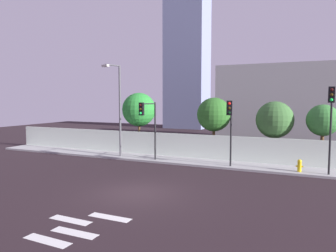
{
  "coord_description": "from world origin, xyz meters",
  "views": [
    {
      "loc": [
        7.66,
        -13.28,
        4.59
      ],
      "look_at": [
        -1.22,
        6.5,
        2.79
      ],
      "focal_mm": 33.8,
      "sensor_mm": 36.0,
      "label": 1
    }
  ],
  "objects_px": {
    "street_lamp_curbside": "(118,104)",
    "roadside_tree_leftmost": "(139,110)",
    "traffic_light_right": "(230,119)",
    "roadside_tree_rightmost": "(323,121)",
    "roadside_tree_midright": "(275,120)",
    "traffic_light_center": "(148,118)",
    "traffic_light_left": "(331,112)",
    "roadside_tree_midleft": "(214,115)",
    "fire_hydrant": "(299,165)"
  },
  "relations": [
    {
      "from": "traffic_light_left",
      "to": "fire_hydrant",
      "type": "relative_size",
      "value": 6.67
    },
    {
      "from": "roadside_tree_leftmost",
      "to": "roadside_tree_midright",
      "type": "xyz_separation_m",
      "value": [
        11.17,
        -0.0,
        -0.59
      ]
    },
    {
      "from": "traffic_light_right",
      "to": "fire_hydrant",
      "type": "relative_size",
      "value": 5.65
    },
    {
      "from": "traffic_light_right",
      "to": "roadside_tree_midleft",
      "type": "relative_size",
      "value": 0.92
    },
    {
      "from": "street_lamp_curbside",
      "to": "roadside_tree_midright",
      "type": "distance_m",
      "value": 11.77
    },
    {
      "from": "street_lamp_curbside",
      "to": "roadside_tree_rightmost",
      "type": "bearing_deg",
      "value": 11.72
    },
    {
      "from": "roadside_tree_leftmost",
      "to": "traffic_light_center",
      "type": "bearing_deg",
      "value": -53.26
    },
    {
      "from": "traffic_light_right",
      "to": "roadside_tree_rightmost",
      "type": "distance_m",
      "value": 6.69
    },
    {
      "from": "traffic_light_center",
      "to": "traffic_light_left",
      "type": "bearing_deg",
      "value": 1.98
    },
    {
      "from": "traffic_light_right",
      "to": "roadside_tree_leftmost",
      "type": "relative_size",
      "value": 0.84
    },
    {
      "from": "traffic_light_center",
      "to": "fire_hydrant",
      "type": "height_order",
      "value": "traffic_light_center"
    },
    {
      "from": "roadside_tree_leftmost",
      "to": "roadside_tree_midright",
      "type": "bearing_deg",
      "value": -0.0
    },
    {
      "from": "roadside_tree_leftmost",
      "to": "roadside_tree_rightmost",
      "type": "relative_size",
      "value": 1.21
    },
    {
      "from": "roadside_tree_midright",
      "to": "roadside_tree_rightmost",
      "type": "relative_size",
      "value": 1.05
    },
    {
      "from": "roadside_tree_midleft",
      "to": "roadside_tree_midright",
      "type": "relative_size",
      "value": 1.06
    },
    {
      "from": "traffic_light_left",
      "to": "roadside_tree_midright",
      "type": "height_order",
      "value": "traffic_light_left"
    },
    {
      "from": "traffic_light_right",
      "to": "roadside_tree_midright",
      "type": "distance_m",
      "value": 4.52
    },
    {
      "from": "roadside_tree_midleft",
      "to": "roadside_tree_midright",
      "type": "height_order",
      "value": "roadside_tree_midleft"
    },
    {
      "from": "roadside_tree_midright",
      "to": "traffic_light_center",
      "type": "bearing_deg",
      "value": -154.92
    },
    {
      "from": "roadside_tree_midleft",
      "to": "roadside_tree_midright",
      "type": "xyz_separation_m",
      "value": [
        4.5,
        0.0,
        -0.29
      ]
    },
    {
      "from": "fire_hydrant",
      "to": "roadside_tree_midleft",
      "type": "relative_size",
      "value": 0.16
    },
    {
      "from": "traffic_light_left",
      "to": "roadside_tree_midleft",
      "type": "bearing_deg",
      "value": 156.31
    },
    {
      "from": "street_lamp_curbside",
      "to": "roadside_tree_leftmost",
      "type": "height_order",
      "value": "street_lamp_curbside"
    },
    {
      "from": "traffic_light_right",
      "to": "street_lamp_curbside",
      "type": "bearing_deg",
      "value": 174.52
    },
    {
      "from": "roadside_tree_midleft",
      "to": "roadside_tree_rightmost",
      "type": "distance_m",
      "value": 7.63
    },
    {
      "from": "roadside_tree_midleft",
      "to": "traffic_light_center",
      "type": "bearing_deg",
      "value": -134.24
    },
    {
      "from": "fire_hydrant",
      "to": "roadside_tree_midright",
      "type": "xyz_separation_m",
      "value": [
        -1.82,
        2.93,
        2.58
      ]
    },
    {
      "from": "roadside_tree_leftmost",
      "to": "roadside_tree_rightmost",
      "type": "height_order",
      "value": "roadside_tree_leftmost"
    },
    {
      "from": "traffic_light_left",
      "to": "roadside_tree_midleft",
      "type": "height_order",
      "value": "traffic_light_left"
    },
    {
      "from": "fire_hydrant",
      "to": "roadside_tree_midright",
      "type": "bearing_deg",
      "value": 121.8
    },
    {
      "from": "traffic_light_center",
      "to": "roadside_tree_rightmost",
      "type": "relative_size",
      "value": 0.99
    },
    {
      "from": "roadside_tree_leftmost",
      "to": "roadside_tree_midleft",
      "type": "distance_m",
      "value": 6.67
    },
    {
      "from": "traffic_light_left",
      "to": "roadside_tree_rightmost",
      "type": "bearing_deg",
      "value": 94.66
    },
    {
      "from": "traffic_light_center",
      "to": "roadside_tree_leftmost",
      "type": "bearing_deg",
      "value": 126.74
    },
    {
      "from": "traffic_light_left",
      "to": "roadside_tree_midright",
      "type": "distance_m",
      "value": 4.92
    },
    {
      "from": "traffic_light_center",
      "to": "roadside_tree_midright",
      "type": "distance_m",
      "value": 9.14
    },
    {
      "from": "roadside_tree_rightmost",
      "to": "street_lamp_curbside",
      "type": "bearing_deg",
      "value": -168.28
    },
    {
      "from": "traffic_light_right",
      "to": "roadside_tree_midright",
      "type": "height_order",
      "value": "traffic_light_right"
    },
    {
      "from": "street_lamp_curbside",
      "to": "traffic_light_center",
      "type": "bearing_deg",
      "value": -16.02
    },
    {
      "from": "roadside_tree_leftmost",
      "to": "roadside_tree_midleft",
      "type": "height_order",
      "value": "roadside_tree_leftmost"
    },
    {
      "from": "traffic_light_right",
      "to": "street_lamp_curbside",
      "type": "height_order",
      "value": "street_lamp_curbside"
    },
    {
      "from": "traffic_light_left",
      "to": "street_lamp_curbside",
      "type": "bearing_deg",
      "value": 178.17
    },
    {
      "from": "fire_hydrant",
      "to": "roadside_tree_midleft",
      "type": "distance_m",
      "value": 7.54
    },
    {
      "from": "traffic_light_right",
      "to": "fire_hydrant",
      "type": "bearing_deg",
      "value": 12.58
    },
    {
      "from": "traffic_light_right",
      "to": "traffic_light_left",
      "type": "bearing_deg",
      "value": 3.89
    },
    {
      "from": "traffic_light_left",
      "to": "fire_hydrant",
      "type": "distance_m",
      "value": 3.72
    },
    {
      "from": "street_lamp_curbside",
      "to": "roadside_tree_rightmost",
      "type": "height_order",
      "value": "street_lamp_curbside"
    },
    {
      "from": "street_lamp_curbside",
      "to": "roadside_tree_midright",
      "type": "xyz_separation_m",
      "value": [
        11.33,
        3.0,
        -1.14
      ]
    },
    {
      "from": "roadside_tree_rightmost",
      "to": "traffic_light_center",
      "type": "bearing_deg",
      "value": -161.23
    },
    {
      "from": "fire_hydrant",
      "to": "roadside_tree_leftmost",
      "type": "distance_m",
      "value": 13.69
    }
  ]
}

